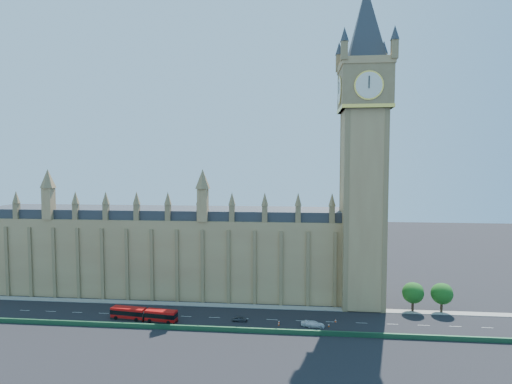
# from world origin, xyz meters

# --- Properties ---
(ground) EXTENTS (400.00, 400.00, 0.00)m
(ground) POSITION_xyz_m (0.00, 0.00, 0.00)
(ground) COLOR black
(ground) RESTS_ON ground
(palace_westminster) EXTENTS (120.00, 20.00, 28.00)m
(palace_westminster) POSITION_xyz_m (-25.00, 22.00, 13.86)
(palace_westminster) COLOR #A0784D
(palace_westminster) RESTS_ON ground
(elizabeth_tower) EXTENTS (20.59, 20.59, 105.00)m
(elizabeth_tower) POSITION_xyz_m (38.00, 13.99, 54.56)
(elizabeth_tower) COLOR #A0784D
(elizabeth_tower) RESTS_ON ground
(bridge_parapet) EXTENTS (160.00, 0.60, 1.20)m
(bridge_parapet) POSITION_xyz_m (0.00, -9.00, 0.60)
(bridge_parapet) COLOR #1E4C2D
(bridge_parapet) RESTS_ON ground
(kerb_north) EXTENTS (160.00, 3.00, 0.16)m
(kerb_north) POSITION_xyz_m (0.00, 9.50, 0.08)
(kerb_north) COLOR gray
(kerb_north) RESTS_ON ground
(tree_east_near) EXTENTS (6.00, 6.00, 8.50)m
(tree_east_near) POSITION_xyz_m (52.22, 10.08, 5.64)
(tree_east_near) COLOR #382619
(tree_east_near) RESTS_ON ground
(tree_east_far) EXTENTS (6.00, 6.00, 8.50)m
(tree_east_far) POSITION_xyz_m (60.22, 10.08, 5.64)
(tree_east_far) COLOR #382619
(tree_east_far) RESTS_ON ground
(red_bus) EXTENTS (18.94, 4.99, 3.19)m
(red_bus) POSITION_xyz_m (-22.70, -3.87, 1.68)
(red_bus) COLOR #B30C0B
(red_bus) RESTS_ON ground
(car_grey) EXTENTS (3.87, 1.59, 1.32)m
(car_grey) POSITION_xyz_m (3.39, -2.12, 0.66)
(car_grey) COLOR #383A3F
(car_grey) RESTS_ON ground
(car_silver) EXTENTS (3.94, 1.52, 1.28)m
(car_silver) POSITION_xyz_m (21.80, -3.28, 0.64)
(car_silver) COLOR #AAAEB2
(car_silver) RESTS_ON ground
(car_white) EXTENTS (5.15, 2.45, 1.45)m
(car_white) POSITION_xyz_m (23.40, -3.90, 0.72)
(car_white) COLOR silver
(car_white) RESTS_ON ground
(cone_a) EXTENTS (0.58, 0.58, 0.73)m
(cone_a) POSITION_xyz_m (27.05, -3.37, 0.36)
(cone_a) COLOR black
(cone_a) RESTS_ON ground
(cone_b) EXTENTS (0.46, 0.46, 0.66)m
(cone_b) POSITION_xyz_m (14.00, -2.25, 0.33)
(cone_b) COLOR black
(cone_b) RESTS_ON ground
(cone_c) EXTENTS (0.55, 0.55, 0.69)m
(cone_c) POSITION_xyz_m (14.00, -3.81, 0.34)
(cone_c) COLOR black
(cone_c) RESTS_ON ground
(cone_d) EXTENTS (0.54, 0.54, 0.78)m
(cone_d) POSITION_xyz_m (29.10, -0.08, 0.39)
(cone_d) COLOR black
(cone_d) RESTS_ON ground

